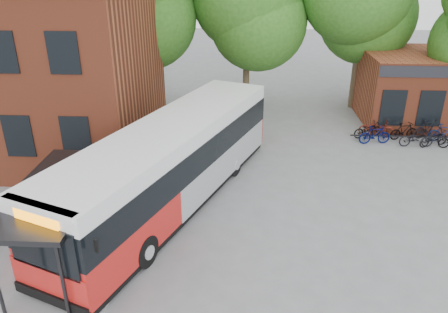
# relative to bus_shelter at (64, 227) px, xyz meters

# --- Properties ---
(ground) EXTENTS (100.00, 100.00, 0.00)m
(ground) POSITION_rel_bus_shelter_xyz_m (4.50, 1.00, -1.45)
(ground) COLOR slate
(bus_shelter) EXTENTS (3.60, 7.00, 2.90)m
(bus_shelter) POSITION_rel_bus_shelter_xyz_m (0.00, 0.00, 0.00)
(bus_shelter) COLOR #252528
(bus_shelter) RESTS_ON ground
(bike_rail) EXTENTS (5.20, 0.10, 0.38)m
(bike_rail) POSITION_rel_bus_shelter_xyz_m (13.78, 11.00, -1.26)
(bike_rail) COLOR #252528
(bike_rail) RESTS_ON ground
(tree_0) EXTENTS (7.92, 7.92, 11.00)m
(tree_0) POSITION_rel_bus_shelter_xyz_m (-1.50, 17.00, 4.05)
(tree_0) COLOR #245416
(tree_0) RESTS_ON ground
(tree_1) EXTENTS (7.92, 7.92, 10.40)m
(tree_1) POSITION_rel_bus_shelter_xyz_m (5.50, 18.00, 3.75)
(tree_1) COLOR #245416
(tree_1) RESTS_ON ground
(tree_2) EXTENTS (7.92, 7.92, 11.00)m
(tree_2) POSITION_rel_bus_shelter_xyz_m (12.50, 17.00, 4.05)
(tree_2) COLOR #245416
(tree_2) RESTS_ON ground
(city_bus) EXTENTS (7.53, 13.35, 3.37)m
(city_bus) POSITION_rel_bus_shelter_xyz_m (2.73, 4.11, 0.23)
(city_bus) COLOR red
(city_bus) RESTS_ON ground
(bicycle_0) EXTENTS (1.81, 1.18, 0.90)m
(bicycle_0) POSITION_rel_bus_shelter_xyz_m (12.24, 11.65, -1.00)
(bicycle_0) COLOR black
(bicycle_0) RESTS_ON ground
(bicycle_1) EXTENTS (1.73, 0.69, 1.01)m
(bicycle_1) POSITION_rel_bus_shelter_xyz_m (12.37, 10.73, -0.94)
(bicycle_1) COLOR #030B3C
(bicycle_1) RESTS_ON ground
(bicycle_2) EXTENTS (1.94, 0.96, 0.97)m
(bicycle_2) POSITION_rel_bus_shelter_xyz_m (12.73, 11.79, -0.96)
(bicycle_2) COLOR #591810
(bicycle_2) RESTS_ON ground
(bicycle_3) EXTENTS (1.66, 0.83, 0.96)m
(bicycle_3) POSITION_rel_bus_shelter_xyz_m (14.12, 11.45, -0.97)
(bicycle_3) COLOR black
(bicycle_3) RESTS_ON ground
(bicycle_4) EXTENTS (1.74, 0.63, 0.91)m
(bicycle_4) POSITION_rel_bus_shelter_xyz_m (14.44, 10.45, -0.99)
(bicycle_4) COLOR black
(bicycle_4) RESTS_ON ground
(bicycle_5) EXTENTS (1.79, 1.13, 1.04)m
(bicycle_5) POSITION_rel_bus_shelter_xyz_m (15.53, 11.86, -0.93)
(bicycle_5) COLOR black
(bicycle_5) RESTS_ON ground
(bicycle_6) EXTENTS (1.86, 1.24, 0.92)m
(bicycle_6) POSITION_rel_bus_shelter_xyz_m (15.38, 10.56, -0.99)
(bicycle_6) COLOR black
(bicycle_6) RESTS_ON ground
(bicycle_7) EXTENTS (1.73, 0.63, 1.02)m
(bicycle_7) POSITION_rel_bus_shelter_xyz_m (16.18, 11.21, -0.94)
(bicycle_7) COLOR #09163C
(bicycle_7) RESTS_ON ground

